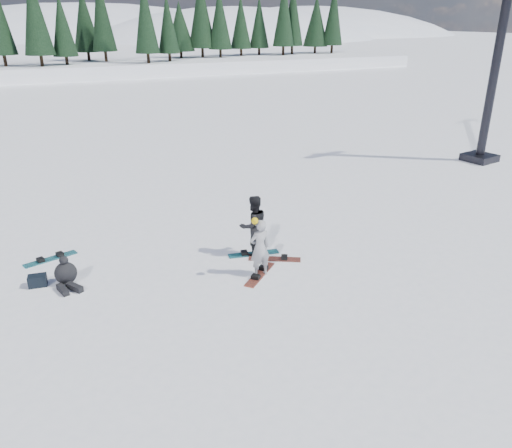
{
  "coord_description": "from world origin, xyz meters",
  "views": [
    {
      "loc": [
        -6.47,
        -11.42,
        6.46
      ],
      "look_at": [
        -1.04,
        0.36,
        1.1
      ],
      "focal_mm": 35.0,
      "sensor_mm": 36.0,
      "label": 1
    }
  ],
  "objects": [
    {
      "name": "ground",
      "position": [
        0.0,
        0.0,
        0.0
      ],
      "size": [
        420.0,
        420.0,
        0.0
      ],
      "primitive_type": "plane",
      "color": "white",
      "rests_on": "ground"
    },
    {
      "name": "alpine_backdrop",
      "position": [
        -11.72,
        189.16,
        -13.97
      ],
      "size": [
        412.5,
        227.0,
        53.2
      ],
      "color": "white",
      "rests_on": "ground"
    },
    {
      "name": "lift_tower",
      "position": [
        13.37,
        5.55,
        3.64
      ],
      "size": [
        2.47,
        1.54,
        8.93
      ],
      "rotation": [
        0.0,
        0.0,
        0.16
      ],
      "color": "black",
      "rests_on": "ground"
    },
    {
      "name": "snowboarder_woman",
      "position": [
        -1.36,
        -0.56,
        0.82
      ],
      "size": [
        0.61,
        0.43,
        1.75
      ],
      "rotation": [
        0.0,
        0.0,
        3.22
      ],
      "color": "#A1A1A6",
      "rests_on": "ground"
    },
    {
      "name": "snowboarder_man",
      "position": [
        -0.97,
        0.68,
        0.91
      ],
      "size": [
        0.94,
        0.77,
        1.82
      ],
      "primitive_type": "imported",
      "rotation": [
        0.0,
        0.0,
        3.23
      ],
      "color": "black",
      "rests_on": "ground"
    },
    {
      "name": "seated_rider",
      "position": [
        -6.16,
        1.06,
        0.31
      ],
      "size": [
        0.72,
        1.04,
        0.8
      ],
      "rotation": [
        0.0,
        0.0,
        0.41
      ],
      "color": "black",
      "rests_on": "ground"
    },
    {
      "name": "gear_bag",
      "position": [
        -6.86,
        1.32,
        0.15
      ],
      "size": [
        0.49,
        0.36,
        0.3
      ],
      "primitive_type": "cube",
      "rotation": [
        0.0,
        0.0,
        -0.13
      ],
      "color": "black",
      "rests_on": "ground"
    },
    {
      "name": "snowboard_woman",
      "position": [
        -1.35,
        -0.56,
        0.01
      ],
      "size": [
        1.3,
        1.22,
        0.03
      ],
      "primitive_type": "cube",
      "rotation": [
        0.0,
        0.0,
        0.74
      ],
      "color": "#9A3921",
      "rests_on": "ground"
    },
    {
      "name": "snowboard_man",
      "position": [
        -0.97,
        0.68,
        0.01
      ],
      "size": [
        1.53,
        0.55,
        0.03
      ],
      "primitive_type": "cube",
      "rotation": [
        0.0,
        0.0,
        -0.19
      ],
      "color": "#177580",
      "rests_on": "ground"
    },
    {
      "name": "snowboard_loose_b",
      "position": [
        -0.57,
        0.11,
        0.01
      ],
      "size": [
        1.45,
        0.98,
        0.03
      ],
      "primitive_type": "cube",
      "rotation": [
        0.0,
        0.0,
        -0.51
      ],
      "color": "maroon",
      "rests_on": "ground"
    },
    {
      "name": "snowboard_loose_c",
      "position": [
        -6.46,
        2.82,
        0.01
      ],
      "size": [
        1.52,
        0.71,
        0.03
      ],
      "primitive_type": "cube",
      "rotation": [
        0.0,
        0.0,
        0.3
      ],
      "color": "#187A87",
      "rests_on": "ground"
    }
  ]
}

